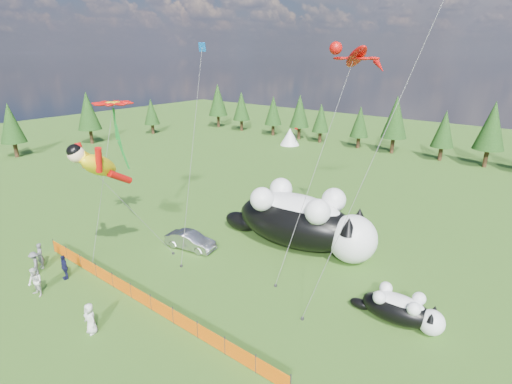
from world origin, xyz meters
TOP-DOWN VIEW (x-y plane):
  - ground at (0.00, 0.00)m, footprint 160.00×160.00m
  - safety_fence at (0.00, -3.00)m, footprint 22.06×0.06m
  - tree_line at (0.00, 45.00)m, footprint 90.00×4.00m
  - festival_tents at (11.00, 40.00)m, footprint 50.00×3.20m
  - cat_large at (3.57, 9.65)m, footprint 13.44×5.55m
  - cat_small at (13.07, 5.11)m, footprint 5.37×2.14m
  - car at (-3.08, 3.95)m, footprint 4.32×2.17m
  - spectator_a at (-9.24, -4.75)m, footprint 0.71×0.49m
  - spectator_b at (-5.88, -6.57)m, footprint 1.00×0.66m
  - spectator_c at (-6.49, -4.41)m, footprint 1.10×0.69m
  - spectator_d at (-8.67, -5.40)m, footprint 1.23×0.99m
  - spectator_e at (0.09, -6.31)m, footprint 0.91×0.61m
  - superhero_kite at (-4.94, -1.78)m, footprint 5.38×7.07m
  - gecko_kite at (5.91, 11.95)m, footprint 5.73×11.39m
  - flower_kite at (-7.98, 1.61)m, footprint 3.99×6.17m
  - diamond_kite_a at (-3.16, 5.96)m, footprint 2.28×5.15m

SIDE VIEW (x-z plane):
  - ground at x=0.00m, z-range 0.00..0.00m
  - safety_fence at x=0.00m, z-range -0.05..1.05m
  - car at x=-3.08m, z-range 0.00..1.36m
  - spectator_d at x=-8.67m, z-range 0.00..1.69m
  - spectator_c at x=-6.49m, z-range 0.00..1.76m
  - spectator_e at x=0.09m, z-range 0.00..1.82m
  - cat_small at x=13.07m, z-range -0.05..1.89m
  - spectator_a at x=-9.24m, z-range 0.00..1.90m
  - spectator_b at x=-5.88m, z-range 0.00..1.95m
  - festival_tents at x=11.00m, z-range 0.00..2.80m
  - cat_large at x=3.57m, z-range -0.12..4.73m
  - tree_line at x=0.00m, z-range 0.00..8.00m
  - superhero_kite at x=-4.94m, z-range 2.62..12.80m
  - flower_kite at x=-7.98m, z-range 5.06..16.89m
  - diamond_kite_a at x=-3.16m, z-range 5.99..21.91m
  - gecko_kite at x=5.91m, z-range 6.12..22.54m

